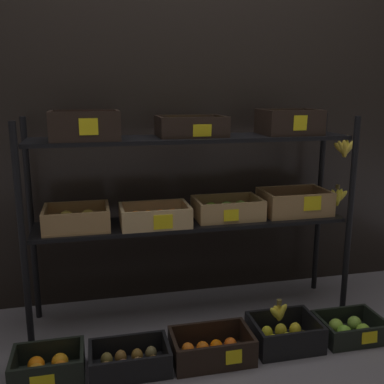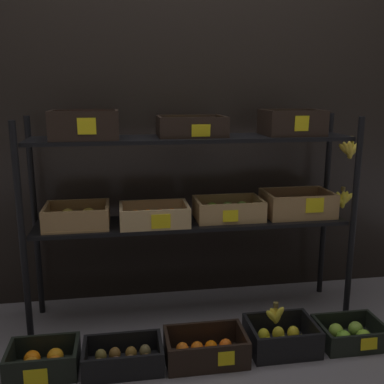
# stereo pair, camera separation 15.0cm
# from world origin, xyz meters

# --- Properties ---
(ground_plane) EXTENTS (10.00, 10.00, 0.00)m
(ground_plane) POSITION_xyz_m (0.00, 0.00, 0.00)
(ground_plane) COLOR slate
(storefront_wall) EXTENTS (4.08, 0.12, 2.34)m
(storefront_wall) POSITION_xyz_m (0.00, 0.37, 1.17)
(storefront_wall) COLOR black
(storefront_wall) RESTS_ON ground_plane
(display_rack) EXTENTS (1.81, 0.37, 1.14)m
(display_rack) POSITION_xyz_m (0.03, -0.00, 0.76)
(display_rack) COLOR black
(display_rack) RESTS_ON ground_plane
(crate_ground_orange) EXTENTS (0.31, 0.23, 0.12)m
(crate_ground_orange) POSITION_xyz_m (-0.74, -0.41, 0.05)
(crate_ground_orange) COLOR black
(crate_ground_orange) RESTS_ON ground_plane
(crate_ground_kiwi) EXTENTS (0.36, 0.22, 0.12)m
(crate_ground_kiwi) POSITION_xyz_m (-0.39, -0.43, 0.04)
(crate_ground_kiwi) COLOR black
(crate_ground_kiwi) RESTS_ON ground_plane
(crate_ground_tangerine) EXTENTS (0.38, 0.24, 0.13)m
(crate_ground_tangerine) POSITION_xyz_m (-0.01, -0.43, 0.05)
(crate_ground_tangerine) COLOR black
(crate_ground_tangerine) RESTS_ON ground_plane
(crate_ground_lemon) EXTENTS (0.33, 0.26, 0.14)m
(crate_ground_lemon) POSITION_xyz_m (0.38, -0.40, 0.05)
(crate_ground_lemon) COLOR black
(crate_ground_lemon) RESTS_ON ground_plane
(crate_ground_apple_green) EXTENTS (0.32, 0.25, 0.11)m
(crate_ground_apple_green) POSITION_xyz_m (0.74, -0.40, 0.04)
(crate_ground_apple_green) COLOR black
(crate_ground_apple_green) RESTS_ON ground_plane
(banana_bunch_loose) EXTENTS (0.12, 0.05, 0.11)m
(banana_bunch_loose) POSITION_xyz_m (0.34, -0.40, 0.18)
(banana_bunch_loose) COLOR brown
(banana_bunch_loose) RESTS_ON crate_ground_lemon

